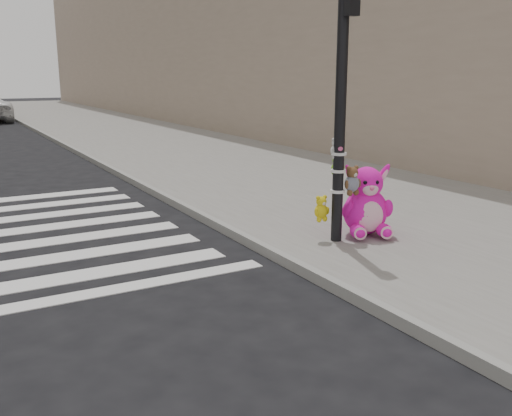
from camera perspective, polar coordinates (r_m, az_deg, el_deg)
ground at (r=5.91m, az=-1.83°, el=-12.47°), size 120.00×120.00×0.00m
sidewalk_near at (r=16.69m, az=-2.57°, el=4.72°), size 7.00×80.00×0.14m
curb_edge at (r=15.46m, az=-14.07°, el=3.64°), size 0.12×80.00×0.15m
bld_near at (r=28.01m, az=-1.88°, el=18.32°), size 5.00×60.00×10.00m
signal_pole at (r=8.31m, az=8.41°, el=7.58°), size 0.70×0.49×4.00m
pink_bunny at (r=8.87m, az=10.98°, el=0.23°), size 0.94×1.01×1.12m
red_teddy at (r=9.51m, az=9.67°, el=-1.10°), size 0.14×0.11×0.18m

